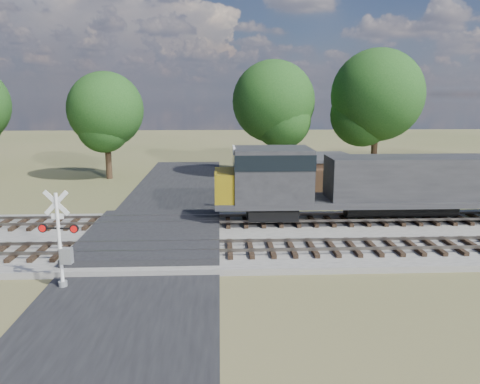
{
  "coord_description": "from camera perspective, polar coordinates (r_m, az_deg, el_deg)",
  "views": [
    {
      "loc": [
        3.55,
        -23.47,
        7.68
      ],
      "look_at": [
        4.66,
        2.0,
        2.35
      ],
      "focal_mm": 35.0,
      "sensor_mm": 36.0,
      "label": 1
    }
  ],
  "objects": [
    {
      "name": "ballast_bed",
      "position": [
        25.94,
        12.06,
        -5.33
      ],
      "size": [
        140.0,
        10.0,
        0.3
      ],
      "primitive_type": "cube",
      "color": "gray",
      "rests_on": "ground"
    },
    {
      "name": "treeline",
      "position": [
        44.0,
        5.97,
        10.71
      ],
      "size": [
        80.21,
        10.94,
        11.73
      ],
      "color": "black",
      "rests_on": "ground"
    },
    {
      "name": "track_far",
      "position": [
        27.45,
        -3.31,
        -3.56
      ],
      "size": [
        140.0,
        2.6,
        0.33
      ],
      "color": "black",
      "rests_on": "ballast_bed"
    },
    {
      "name": "crossing_signal_far",
      "position": [
        31.18,
        0.16,
        0.63
      ],
      "size": [
        1.56,
        0.44,
        3.92
      ],
      "rotation": [
        0.0,
        0.0,
        2.94
      ],
      "color": "silver",
      "rests_on": "ground"
    },
    {
      "name": "track_near",
      "position": [
        22.67,
        -3.47,
        -6.9
      ],
      "size": [
        140.0,
        2.6,
        0.33
      ],
      "color": "black",
      "rests_on": "ballast_bed"
    },
    {
      "name": "crossing_panel",
      "position": [
        25.32,
        -10.49,
        -5.3
      ],
      "size": [
        7.0,
        9.0,
        0.62
      ],
      "primitive_type": "cube",
      "color": "#262628",
      "rests_on": "ground"
    },
    {
      "name": "crossing_signal_near",
      "position": [
        19.99,
        -20.87,
        -6.43
      ],
      "size": [
        1.63,
        0.38,
        4.05
      ],
      "rotation": [
        0.0,
        0.0,
        -0.12
      ],
      "color": "silver",
      "rests_on": "ground"
    },
    {
      "name": "equipment_shed",
      "position": [
        34.81,
        9.74,
        1.72
      ],
      "size": [
        5.39,
        5.39,
        3.33
      ],
      "rotation": [
        0.0,
        0.0,
        0.11
      ],
      "color": "#47331E",
      "rests_on": "ground"
    },
    {
      "name": "ground",
      "position": [
        24.95,
        -10.62,
        -6.33
      ],
      "size": [
        160.0,
        160.0,
        0.0
      ],
      "primitive_type": "plane",
      "color": "#484F2A",
      "rests_on": "ground"
    },
    {
      "name": "road",
      "position": [
        24.93,
        -10.63,
        -6.24
      ],
      "size": [
        7.0,
        60.0,
        0.08
      ],
      "primitive_type": "cube",
      "color": "black",
      "rests_on": "ground"
    }
  ]
}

